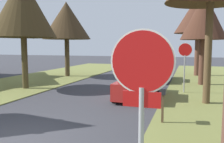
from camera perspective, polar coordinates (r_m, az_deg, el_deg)
stop_sign_near at (r=2.99m, az=7.17°, el=-5.72°), size 0.81×0.07×2.98m
stop_sign_far at (r=14.73m, az=17.15°, el=3.41°), size 0.81×0.37×2.97m
street_tree_right_mid_b at (r=18.31m, az=21.25°, el=12.12°), size 3.20×3.20×6.52m
street_tree_right_far at (r=24.03m, az=20.18°, el=12.93°), size 4.44×4.44×7.67m
street_tree_left_mid_a at (r=16.73m, az=-20.74°, el=14.32°), size 4.23×4.23×7.26m
street_tree_left_mid_b at (r=22.50m, az=-10.92°, el=11.87°), size 4.39×4.39×6.80m
parked_sedan_red at (r=13.12m, az=6.31°, el=-3.11°), size 1.95×4.40×1.57m
parked_sedan_navy at (r=19.70m, az=10.58°, el=-0.10°), size 1.95×4.40×1.57m
curbside_mailbox at (r=8.76m, az=12.15°, el=-5.59°), size 0.22×0.44×1.27m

